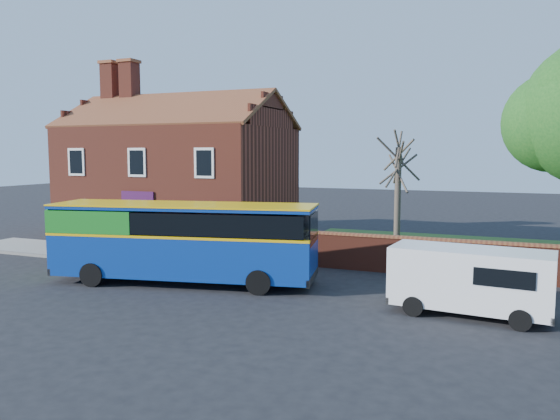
% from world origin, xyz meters
% --- Properties ---
extents(ground, '(120.00, 120.00, 0.00)m').
position_xyz_m(ground, '(0.00, 0.00, 0.00)').
color(ground, black).
rests_on(ground, ground).
extents(pavement, '(18.00, 3.50, 0.12)m').
position_xyz_m(pavement, '(-7.00, 5.75, 0.06)').
color(pavement, gray).
rests_on(pavement, ground).
extents(kerb, '(18.00, 0.15, 0.14)m').
position_xyz_m(kerb, '(-7.00, 4.00, 0.07)').
color(kerb, slate).
rests_on(kerb, ground).
extents(grass_strip, '(26.00, 12.00, 0.04)m').
position_xyz_m(grass_strip, '(13.00, 13.00, 0.02)').
color(grass_strip, '#426B28').
rests_on(grass_strip, ground).
extents(shop_building, '(12.30, 8.13, 10.50)m').
position_xyz_m(shop_building, '(-7.02, 11.50, 3.41)').
color(shop_building, maroon).
rests_on(shop_building, ground).
extents(bus, '(10.58, 4.55, 3.13)m').
position_xyz_m(bus, '(-1.15, 2.01, 1.78)').
color(bus, '#0D3695').
rests_on(bus, ground).
extents(van_near, '(4.98, 2.37, 2.12)m').
position_xyz_m(van_near, '(9.81, 1.79, 1.18)').
color(van_near, white).
rests_on(van_near, ground).
extents(bare_tree, '(2.20, 2.62, 5.86)m').
position_xyz_m(bare_tree, '(5.94, 10.53, 3.01)').
color(bare_tree, '#4C4238').
rests_on(bare_tree, ground).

